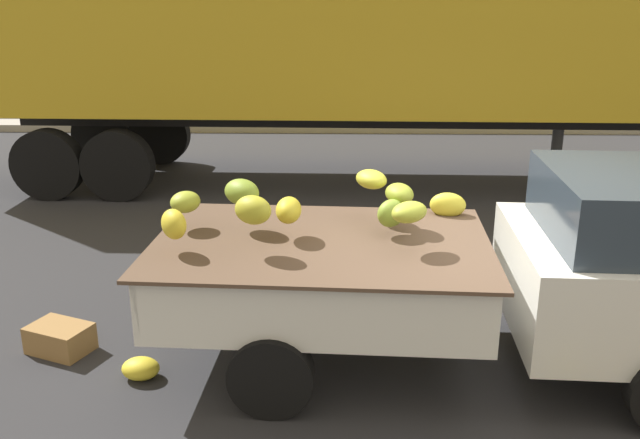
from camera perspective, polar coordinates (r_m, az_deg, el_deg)
ground at (r=6.18m, az=14.04°, el=-11.34°), size 220.00×220.00×0.00m
curb_strip at (r=16.09m, az=6.17°, el=7.69°), size 80.00×0.80×0.16m
pickup_truck at (r=5.85m, az=19.28°, el=-3.96°), size 4.93×2.12×1.70m
semi_trailer at (r=11.15m, az=2.75°, el=15.88°), size 12.05×2.83×3.95m
fallen_banana_bunch_near_tailgate at (r=5.90m, az=-14.74°, el=-11.94°), size 0.33×0.28×0.18m
produce_crate at (r=6.51m, az=-20.88°, el=-9.25°), size 0.62×0.53×0.24m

